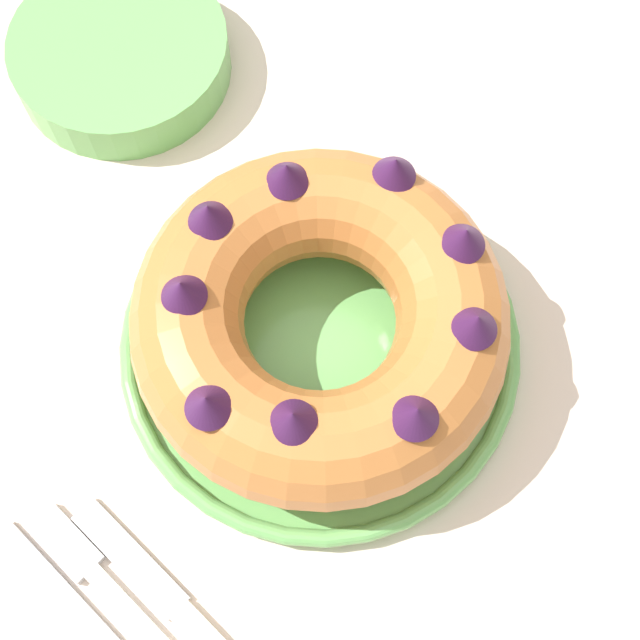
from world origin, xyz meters
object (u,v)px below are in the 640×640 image
(fork, at_px, (118,599))
(side_bowl, at_px, (121,55))
(bundt_cake, at_px, (320,319))
(serving_dish, at_px, (320,344))
(cake_knife, at_px, (183,613))

(fork, height_order, side_bowl, side_bowl)
(bundt_cake, bearing_deg, side_bowl, 76.59)
(serving_dish, relative_size, side_bowl, 1.63)
(fork, distance_m, cake_knife, 0.04)
(serving_dish, xyz_separation_m, cake_knife, (-0.19, -0.06, -0.01))
(bundt_cake, bearing_deg, serving_dish, 167.44)
(fork, bearing_deg, cake_knife, -61.84)
(cake_knife, bearing_deg, fork, 126.75)
(fork, xyz_separation_m, side_bowl, (0.29, 0.31, 0.02))
(fork, xyz_separation_m, cake_knife, (0.02, -0.04, 0.00))
(fork, relative_size, cake_knife, 1.07)
(bundt_cake, height_order, fork, bundt_cake)
(cake_knife, height_order, side_bowl, side_bowl)
(serving_dish, height_order, cake_knife, serving_dish)
(bundt_cake, distance_m, cake_knife, 0.21)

